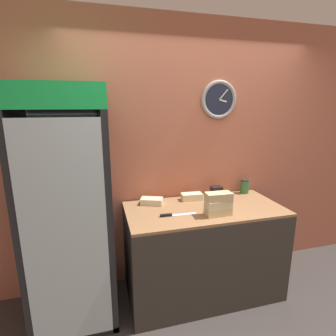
{
  "coord_description": "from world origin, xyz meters",
  "views": [
    {
      "loc": [
        -0.95,
        -1.25,
        1.87
      ],
      "look_at": [
        -0.36,
        0.92,
        1.32
      ],
      "focal_mm": 28.0,
      "sensor_mm": 36.0,
      "label": 1
    }
  ],
  "objects_px": {
    "sandwich_stack_top": "(219,196)",
    "sandwich_stack_middle": "(218,204)",
    "sandwich_flat_left": "(192,197)",
    "chefs_knife": "(173,215)",
    "napkin_dispenser": "(216,192)",
    "sandwich_flat_right": "(152,201)",
    "condiment_jar": "(245,186)",
    "sandwich_stack_bottom": "(218,211)",
    "beverage_cooler": "(69,198)"
  },
  "relations": [
    {
      "from": "sandwich_stack_top",
      "to": "chefs_knife",
      "type": "bearing_deg",
      "value": 167.27
    },
    {
      "from": "sandwich_stack_bottom",
      "to": "napkin_dispenser",
      "type": "bearing_deg",
      "value": 66.57
    },
    {
      "from": "beverage_cooler",
      "to": "sandwich_flat_right",
      "type": "height_order",
      "value": "beverage_cooler"
    },
    {
      "from": "condiment_jar",
      "to": "napkin_dispenser",
      "type": "distance_m",
      "value": 0.37
    },
    {
      "from": "sandwich_flat_right",
      "to": "chefs_knife",
      "type": "relative_size",
      "value": 0.72
    },
    {
      "from": "beverage_cooler",
      "to": "condiment_jar",
      "type": "height_order",
      "value": "beverage_cooler"
    },
    {
      "from": "sandwich_stack_middle",
      "to": "condiment_jar",
      "type": "distance_m",
      "value": 0.73
    },
    {
      "from": "sandwich_stack_top",
      "to": "sandwich_flat_left",
      "type": "bearing_deg",
      "value": 102.46
    },
    {
      "from": "sandwich_stack_top",
      "to": "napkin_dispenser",
      "type": "bearing_deg",
      "value": 66.57
    },
    {
      "from": "beverage_cooler",
      "to": "sandwich_flat_left",
      "type": "relative_size",
      "value": 9.17
    },
    {
      "from": "napkin_dispenser",
      "to": "sandwich_stack_top",
      "type": "bearing_deg",
      "value": -113.43
    },
    {
      "from": "sandwich_stack_top",
      "to": "chefs_knife",
      "type": "xyz_separation_m",
      "value": [
        -0.39,
        0.09,
        -0.17
      ]
    },
    {
      "from": "sandwich_flat_right",
      "to": "sandwich_stack_top",
      "type": "bearing_deg",
      "value": -38.75
    },
    {
      "from": "chefs_knife",
      "to": "sandwich_flat_right",
      "type": "bearing_deg",
      "value": 111.42
    },
    {
      "from": "sandwich_stack_bottom",
      "to": "sandwich_stack_top",
      "type": "bearing_deg",
      "value": 0.0
    },
    {
      "from": "sandwich_flat_left",
      "to": "condiment_jar",
      "type": "relative_size",
      "value": 1.45
    },
    {
      "from": "chefs_knife",
      "to": "sandwich_flat_left",
      "type": "bearing_deg",
      "value": 48.51
    },
    {
      "from": "sandwich_stack_top",
      "to": "napkin_dispenser",
      "type": "relative_size",
      "value": 1.94
    },
    {
      "from": "sandwich_stack_bottom",
      "to": "sandwich_flat_right",
      "type": "height_order",
      "value": "sandwich_stack_bottom"
    },
    {
      "from": "napkin_dispenser",
      "to": "chefs_knife",
      "type": "bearing_deg",
      "value": -149.48
    },
    {
      "from": "sandwich_stack_middle",
      "to": "napkin_dispenser",
      "type": "bearing_deg",
      "value": 66.57
    },
    {
      "from": "sandwich_stack_top",
      "to": "sandwich_flat_left",
      "type": "relative_size",
      "value": 1.06
    },
    {
      "from": "sandwich_flat_right",
      "to": "chefs_knife",
      "type": "xyz_separation_m",
      "value": [
        0.13,
        -0.33,
        -0.02
      ]
    },
    {
      "from": "sandwich_stack_bottom",
      "to": "condiment_jar",
      "type": "relative_size",
      "value": 1.52
    },
    {
      "from": "sandwich_stack_middle",
      "to": "sandwich_stack_top",
      "type": "distance_m",
      "value": 0.07
    },
    {
      "from": "sandwich_stack_bottom",
      "to": "chefs_knife",
      "type": "xyz_separation_m",
      "value": [
        -0.39,
        0.09,
        -0.03
      ]
    },
    {
      "from": "beverage_cooler",
      "to": "sandwich_stack_top",
      "type": "xyz_separation_m",
      "value": [
        1.26,
        -0.26,
        -0.01
      ]
    },
    {
      "from": "sandwich_stack_bottom",
      "to": "sandwich_flat_right",
      "type": "relative_size",
      "value": 0.96
    },
    {
      "from": "sandwich_stack_bottom",
      "to": "napkin_dispenser",
      "type": "height_order",
      "value": "napkin_dispenser"
    },
    {
      "from": "sandwich_stack_top",
      "to": "sandwich_flat_right",
      "type": "distance_m",
      "value": 0.68
    },
    {
      "from": "sandwich_stack_middle",
      "to": "sandwich_flat_right",
      "type": "bearing_deg",
      "value": 141.25
    },
    {
      "from": "napkin_dispenser",
      "to": "sandwich_flat_right",
      "type": "bearing_deg",
      "value": -179.13
    },
    {
      "from": "sandwich_stack_top",
      "to": "sandwich_stack_middle",
      "type": "bearing_deg",
      "value": 0.0
    },
    {
      "from": "condiment_jar",
      "to": "sandwich_flat_left",
      "type": "bearing_deg",
      "value": -175.15
    },
    {
      "from": "chefs_knife",
      "to": "condiment_jar",
      "type": "xyz_separation_m",
      "value": [
        0.94,
        0.39,
        0.07
      ]
    },
    {
      "from": "sandwich_flat_left",
      "to": "chefs_knife",
      "type": "xyz_separation_m",
      "value": [
        -0.29,
        -0.33,
        -0.03
      ]
    },
    {
      "from": "napkin_dispenser",
      "to": "beverage_cooler",
      "type": "bearing_deg",
      "value": -173.55
    },
    {
      "from": "sandwich_stack_middle",
      "to": "sandwich_flat_right",
      "type": "distance_m",
      "value": 0.66
    },
    {
      "from": "sandwich_stack_top",
      "to": "sandwich_flat_left",
      "type": "height_order",
      "value": "sandwich_stack_top"
    },
    {
      "from": "sandwich_stack_top",
      "to": "sandwich_flat_right",
      "type": "bearing_deg",
      "value": 141.25
    },
    {
      "from": "sandwich_flat_right",
      "to": "sandwich_stack_middle",
      "type": "bearing_deg",
      "value": -38.75
    },
    {
      "from": "beverage_cooler",
      "to": "chefs_knife",
      "type": "relative_size",
      "value": 6.07
    },
    {
      "from": "sandwich_flat_left",
      "to": "chefs_knife",
      "type": "height_order",
      "value": "sandwich_flat_left"
    },
    {
      "from": "sandwich_stack_top",
      "to": "condiment_jar",
      "type": "height_order",
      "value": "sandwich_stack_top"
    },
    {
      "from": "beverage_cooler",
      "to": "sandwich_stack_middle",
      "type": "xyz_separation_m",
      "value": [
        1.26,
        -0.26,
        -0.08
      ]
    },
    {
      "from": "chefs_knife",
      "to": "napkin_dispenser",
      "type": "relative_size",
      "value": 2.77
    },
    {
      "from": "sandwich_flat_left",
      "to": "sandwich_flat_right",
      "type": "relative_size",
      "value": 0.92
    },
    {
      "from": "sandwich_flat_left",
      "to": "condiment_jar",
      "type": "distance_m",
      "value": 0.64
    },
    {
      "from": "sandwich_stack_bottom",
      "to": "sandwich_stack_top",
      "type": "xyz_separation_m",
      "value": [
        0.0,
        0.0,
        0.14
      ]
    },
    {
      "from": "beverage_cooler",
      "to": "chefs_knife",
      "type": "xyz_separation_m",
      "value": [
        0.87,
        -0.17,
        -0.18
      ]
    }
  ]
}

